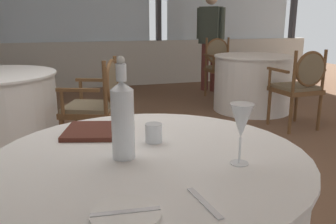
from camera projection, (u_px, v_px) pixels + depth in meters
name	position (u px, v px, depth m)	size (l,w,h in m)	color
ground_plane	(118.00, 179.00, 2.87)	(14.34, 14.34, 0.00)	brown
window_wall_far	(79.00, 30.00, 6.43)	(9.63, 0.14, 2.64)	beige
side_plate	(126.00, 214.00, 0.90)	(0.19, 0.19, 0.01)	white
butter_knife	(126.00, 212.00, 0.90)	(0.18, 0.02, 0.00)	silver
dinner_fork	(204.00, 203.00, 0.96)	(0.18, 0.02, 0.00)	silver
water_bottle	(123.00, 118.00, 1.25)	(0.08, 0.08, 0.37)	white
wine_glass	(241.00, 122.00, 1.19)	(0.08, 0.08, 0.21)	white
water_tumbler	(154.00, 133.00, 1.44)	(0.07, 0.07, 0.08)	white
menu_book	(97.00, 131.00, 1.56)	(0.27, 0.25, 0.02)	#512319
background_table_0	(253.00, 83.00, 4.96)	(1.10, 1.10, 0.77)	white
dining_chair_0_0	(220.00, 62.00, 5.80)	(0.55, 0.49, 0.96)	brown
dining_chair_0_1	(301.00, 83.00, 4.04)	(0.55, 0.49, 0.93)	brown
dining_chair_1_0	(99.00, 100.00, 3.23)	(0.60, 0.63, 0.92)	brown
diner_person_0	(210.00, 35.00, 6.20)	(0.39, 0.42, 1.71)	brown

